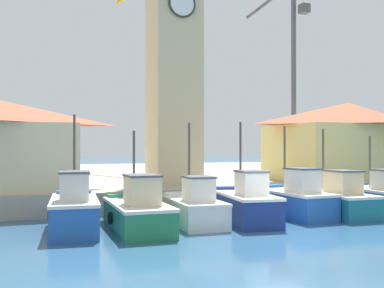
{
  "coord_description": "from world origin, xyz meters",
  "views": [
    {
      "loc": [
        -9.5,
        -14.99,
        3.26
      ],
      "look_at": [
        -0.34,
        8.7,
        3.5
      ],
      "focal_mm": 42.0,
      "sensor_mm": 36.0,
      "label": 1
    }
  ],
  "objects_px": {
    "fishing_boat_center": "(293,200)",
    "port_crane_far": "(293,95)",
    "fishing_boat_right_inner": "(379,197)",
    "fishing_boat_left_inner": "(193,208)",
    "fishing_boat_mid_right": "(332,200)",
    "fishing_boat_mid_left": "(245,204)",
    "fishing_boat_far_left": "(74,211)",
    "clock_tower": "(174,49)",
    "fishing_boat_left_outer": "(138,212)",
    "warehouse_right": "(349,140)",
    "port_crane_near": "(180,81)"
  },
  "relations": [
    {
      "from": "port_crane_near",
      "to": "port_crane_far",
      "type": "bearing_deg",
      "value": 17.79
    },
    {
      "from": "clock_tower",
      "to": "fishing_boat_right_inner",
      "type": "bearing_deg",
      "value": -42.78
    },
    {
      "from": "fishing_boat_far_left",
      "to": "fishing_boat_mid_right",
      "type": "bearing_deg",
      "value": 0.06
    },
    {
      "from": "fishing_boat_mid_right",
      "to": "fishing_boat_right_inner",
      "type": "bearing_deg",
      "value": 2.43
    },
    {
      "from": "fishing_boat_mid_left",
      "to": "fishing_boat_mid_right",
      "type": "bearing_deg",
      "value": 5.27
    },
    {
      "from": "fishing_boat_left_outer",
      "to": "fishing_boat_mid_left",
      "type": "xyz_separation_m",
      "value": [
        4.87,
        0.15,
        0.06
      ]
    },
    {
      "from": "fishing_boat_mid_left",
      "to": "warehouse_right",
      "type": "xyz_separation_m",
      "value": [
        12.2,
        7.68,
        3.02
      ]
    },
    {
      "from": "fishing_boat_left_outer",
      "to": "warehouse_right",
      "type": "bearing_deg",
      "value": 24.65
    },
    {
      "from": "fishing_boat_left_inner",
      "to": "fishing_boat_center",
      "type": "height_order",
      "value": "fishing_boat_left_inner"
    },
    {
      "from": "fishing_boat_mid_left",
      "to": "fishing_boat_mid_right",
      "type": "xyz_separation_m",
      "value": [
        5.01,
        0.46,
        -0.06
      ]
    },
    {
      "from": "fishing_boat_mid_left",
      "to": "fishing_boat_center",
      "type": "height_order",
      "value": "fishing_boat_mid_left"
    },
    {
      "from": "fishing_boat_left_inner",
      "to": "fishing_boat_mid_left",
      "type": "xyz_separation_m",
      "value": [
        2.27,
        -0.45,
        0.1
      ]
    },
    {
      "from": "fishing_boat_far_left",
      "to": "clock_tower",
      "type": "height_order",
      "value": "clock_tower"
    },
    {
      "from": "fishing_boat_mid_right",
      "to": "fishing_boat_right_inner",
      "type": "relative_size",
      "value": 1.02
    },
    {
      "from": "fishing_boat_mid_left",
      "to": "fishing_boat_right_inner",
      "type": "height_order",
      "value": "fishing_boat_mid_left"
    },
    {
      "from": "fishing_boat_center",
      "to": "warehouse_right",
      "type": "bearing_deg",
      "value": 36.99
    },
    {
      "from": "fishing_boat_left_outer",
      "to": "fishing_boat_mid_left",
      "type": "distance_m",
      "value": 4.87
    },
    {
      "from": "fishing_boat_far_left",
      "to": "clock_tower",
      "type": "xyz_separation_m",
      "value": [
        6.81,
        7.98,
        8.49
      ]
    },
    {
      "from": "clock_tower",
      "to": "port_crane_near",
      "type": "distance_m",
      "value": 12.93
    },
    {
      "from": "warehouse_right",
      "to": "fishing_boat_right_inner",
      "type": "bearing_deg",
      "value": -120.38
    },
    {
      "from": "fishing_boat_left_outer",
      "to": "port_crane_near",
      "type": "relative_size",
      "value": 0.25
    },
    {
      "from": "fishing_boat_center",
      "to": "fishing_boat_right_inner",
      "type": "relative_size",
      "value": 0.92
    },
    {
      "from": "fishing_boat_left_outer",
      "to": "fishing_boat_left_inner",
      "type": "relative_size",
      "value": 1.13
    },
    {
      "from": "warehouse_right",
      "to": "port_crane_near",
      "type": "bearing_deg",
      "value": 121.77
    },
    {
      "from": "fishing_boat_mid_right",
      "to": "warehouse_right",
      "type": "distance_m",
      "value": 10.64
    },
    {
      "from": "fishing_boat_left_outer",
      "to": "port_crane_far",
      "type": "distance_m",
      "value": 36.26
    },
    {
      "from": "fishing_boat_mid_left",
      "to": "warehouse_right",
      "type": "bearing_deg",
      "value": 32.2
    },
    {
      "from": "fishing_boat_mid_left",
      "to": "port_crane_far",
      "type": "relative_size",
      "value": 0.23
    },
    {
      "from": "fishing_boat_mid_right",
      "to": "port_crane_far",
      "type": "bearing_deg",
      "value": 59.85
    },
    {
      "from": "fishing_boat_left_inner",
      "to": "warehouse_right",
      "type": "distance_m",
      "value": 16.47
    },
    {
      "from": "fishing_boat_left_inner",
      "to": "fishing_boat_mid_right",
      "type": "height_order",
      "value": "fishing_boat_left_inner"
    },
    {
      "from": "fishing_boat_left_outer",
      "to": "fishing_boat_left_inner",
      "type": "distance_m",
      "value": 2.67
    },
    {
      "from": "fishing_boat_left_outer",
      "to": "fishing_boat_mid_left",
      "type": "bearing_deg",
      "value": 1.77
    },
    {
      "from": "fishing_boat_left_inner",
      "to": "warehouse_right",
      "type": "bearing_deg",
      "value": 26.57
    },
    {
      "from": "fishing_boat_left_outer",
      "to": "fishing_boat_center",
      "type": "height_order",
      "value": "fishing_boat_center"
    },
    {
      "from": "fishing_boat_mid_right",
      "to": "fishing_boat_center",
      "type": "bearing_deg",
      "value": 174.53
    },
    {
      "from": "fishing_boat_right_inner",
      "to": "warehouse_right",
      "type": "relative_size",
      "value": 0.49
    },
    {
      "from": "fishing_boat_far_left",
      "to": "warehouse_right",
      "type": "bearing_deg",
      "value": 20.4
    },
    {
      "from": "fishing_boat_center",
      "to": "port_crane_far",
      "type": "relative_size",
      "value": 0.23
    },
    {
      "from": "fishing_boat_far_left",
      "to": "fishing_boat_mid_right",
      "type": "relative_size",
      "value": 0.91
    },
    {
      "from": "clock_tower",
      "to": "warehouse_right",
      "type": "distance_m",
      "value": 13.79
    },
    {
      "from": "fishing_boat_left_inner",
      "to": "fishing_boat_right_inner",
      "type": "bearing_deg",
      "value": 0.8
    },
    {
      "from": "fishing_boat_left_inner",
      "to": "fishing_boat_right_inner",
      "type": "xyz_separation_m",
      "value": [
        10.31,
        0.14,
        0.05
      ]
    },
    {
      "from": "clock_tower",
      "to": "fishing_boat_mid_right",
      "type": "bearing_deg",
      "value": -55.68
    },
    {
      "from": "warehouse_right",
      "to": "fishing_boat_left_outer",
      "type": "bearing_deg",
      "value": -155.35
    },
    {
      "from": "fishing_boat_mid_left",
      "to": "fishing_boat_mid_right",
      "type": "relative_size",
      "value": 0.92
    },
    {
      "from": "fishing_boat_right_inner",
      "to": "clock_tower",
      "type": "bearing_deg",
      "value": 137.22
    },
    {
      "from": "fishing_boat_right_inner",
      "to": "warehouse_right",
      "type": "height_order",
      "value": "warehouse_right"
    },
    {
      "from": "fishing_boat_mid_right",
      "to": "clock_tower",
      "type": "distance_m",
      "value": 12.91
    },
    {
      "from": "port_crane_near",
      "to": "clock_tower",
      "type": "bearing_deg",
      "value": -111.35
    }
  ]
}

